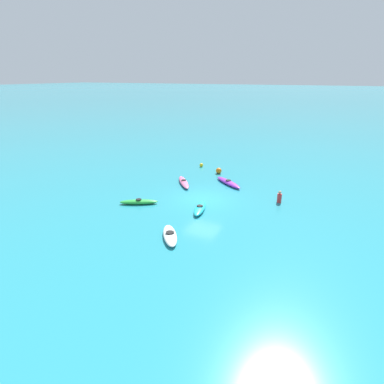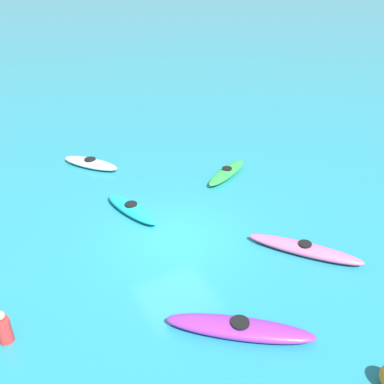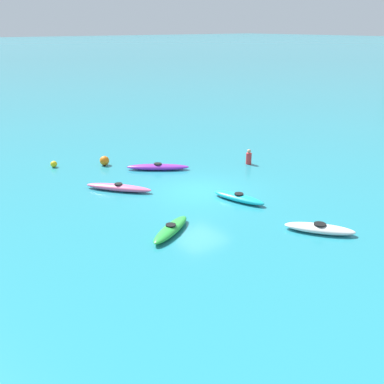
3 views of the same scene
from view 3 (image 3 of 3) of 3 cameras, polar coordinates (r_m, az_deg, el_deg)
ground_plane at (r=21.77m, az=0.86°, el=0.04°), size 600.00×600.00×0.00m
kayak_green at (r=17.46m, az=-2.69°, el=-4.73°), size 1.85×2.65×0.37m
kayak_pink at (r=22.13m, az=-9.26°, el=0.56°), size 3.03×2.52×0.37m
kayak_cyan at (r=20.68m, az=5.93°, el=-0.71°), size 2.72×1.30×0.37m
kayak_white at (r=18.19m, az=15.82°, el=-4.46°), size 2.60×2.16×0.37m
kayak_purple at (r=25.11m, az=-4.34°, el=3.18°), size 2.65×3.14×0.37m
buoy_yellow at (r=26.67m, az=-17.07°, el=3.39°), size 0.36×0.36×0.36m
buoy_orange at (r=26.32m, az=-11.00°, el=3.91°), size 0.54×0.54×0.54m
person_near_shore at (r=26.25m, az=7.19°, el=4.35°), size 0.45×0.45×0.88m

